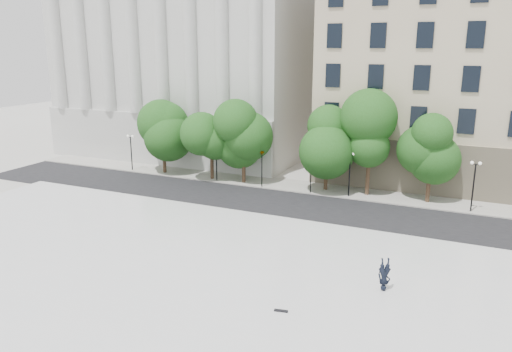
{
  "coord_description": "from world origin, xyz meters",
  "views": [
    {
      "loc": [
        17.0,
        -20.57,
        13.51
      ],
      "look_at": [
        3.23,
        10.0,
        4.66
      ],
      "focal_mm": 35.0,
      "sensor_mm": 36.0,
      "label": 1
    }
  ],
  "objects_px": {
    "skateboard": "(281,311)",
    "traffic_light_east": "(311,154)",
    "person_lying": "(384,286)",
    "traffic_light_west": "(262,150)"
  },
  "relations": [
    {
      "from": "skateboard",
      "to": "traffic_light_east",
      "type": "bearing_deg",
      "value": 93.07
    },
    {
      "from": "traffic_light_west",
      "to": "skateboard",
      "type": "relative_size",
      "value": 6.05
    },
    {
      "from": "traffic_light_east",
      "to": "person_lying",
      "type": "relative_size",
      "value": 2.27
    },
    {
      "from": "traffic_light_east",
      "to": "person_lying",
      "type": "xyz_separation_m",
      "value": [
        9.9,
        -17.3,
        -3.05
      ]
    },
    {
      "from": "traffic_light_east",
      "to": "person_lying",
      "type": "height_order",
      "value": "traffic_light_east"
    },
    {
      "from": "person_lying",
      "to": "skateboard",
      "type": "height_order",
      "value": "person_lying"
    },
    {
      "from": "traffic_light_west",
      "to": "person_lying",
      "type": "bearing_deg",
      "value": -49.35
    },
    {
      "from": "traffic_light_west",
      "to": "person_lying",
      "type": "xyz_separation_m",
      "value": [
        14.85,
        -17.3,
        -3.04
      ]
    },
    {
      "from": "person_lying",
      "to": "skateboard",
      "type": "relative_size",
      "value": 2.67
    },
    {
      "from": "traffic_light_east",
      "to": "person_lying",
      "type": "bearing_deg",
      "value": -60.21
    }
  ]
}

